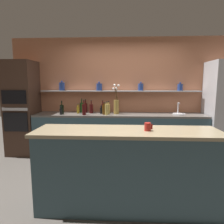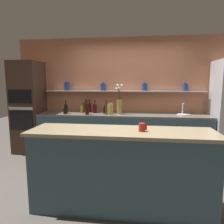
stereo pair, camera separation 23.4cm
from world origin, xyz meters
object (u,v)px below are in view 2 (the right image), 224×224
Objects in this scene: sink_fixture at (183,114)px; bottle_wine_3 at (95,108)px; bottle_spirit_4 at (107,109)px; coffee_mug at (142,127)px; oven_tower at (29,107)px; bottle_wine_10 at (66,109)px; bottle_wine_0 at (86,107)px; bottle_spirit_11 at (112,109)px; bottle_wine_6 at (87,109)px; bottle_sauce_1 at (65,111)px; bottle_oil_7 at (82,109)px; flower_vase at (119,105)px; bottle_spirit_2 at (109,109)px; bottle_wine_8 at (106,108)px; bottle_sauce_9 at (104,110)px; bottle_wine_5 at (89,108)px.

bottle_wine_3 is at bearing 177.92° from sink_fixture.
bottle_spirit_4 is 1.97m from coffee_mug.
oven_tower is 1.54m from bottle_wine_3.
bottle_wine_0 is at bearing 32.69° from bottle_wine_10.
bottle_wine_6 is at bearing -159.17° from bottle_spirit_11.
bottle_wine_0 is 1.15× the size of bottle_spirit_11.
bottle_wine_6 reaches higher than bottle_spirit_11.
bottle_wine_10 is at bearing 94.89° from bottle_sauce_1.
flower_vase is at bearing -1.39° from bottle_oil_7.
bottle_spirit_11 is 2.04m from coffee_mug.
bottle_wine_6 is (0.13, -0.37, 0.00)m from bottle_wine_0.
bottle_wine_3 is 1.06× the size of bottle_spirit_11.
bottle_spirit_2 is at bearing -34.15° from bottle_wine_3.
bottle_wine_8 is at bearing 109.99° from coffee_mug.
oven_tower is 0.92m from bottle_wine_10.
bottle_wine_0 is 1.12× the size of bottle_spirit_2.
bottle_oil_7 is 0.78× the size of bottle_spirit_11.
bottle_wine_10 is at bearing 130.92° from coffee_mug.
bottle_oil_7 is (-0.05, -0.16, -0.03)m from bottle_wine_0.
bottle_sauce_1 is at bearing -175.92° from bottle_spirit_4.
bottle_spirit_11 is (0.09, 0.11, 0.01)m from bottle_spirit_4.
bottle_wine_6 is (-0.11, -0.26, 0.01)m from bottle_wine_3.
bottle_wine_6 is 0.28m from bottle_oil_7.
bottle_wine_3 is 1.63× the size of bottle_sauce_9.
bottle_wine_8 is (0.54, 0.09, 0.02)m from bottle_oil_7.
bottle_wine_3 is 2.26m from coffee_mug.
bottle_spirit_2 is at bearing 109.92° from coffee_mug.
bottle_spirit_11 is at bearing -1.69° from bottle_oil_7.
bottle_wine_8 is 0.89m from bottle_wine_10.
bottle_wine_5 is 1.68× the size of bottle_sauce_9.
oven_tower is 0.94m from bottle_sauce_1.
bottle_wine_8 is 1.60× the size of bottle_sauce_9.
sink_fixture is 0.85× the size of bottle_wine_6.
bottle_sauce_1 is 0.60× the size of bottle_wine_3.
bottle_wine_6 is at bearing -50.18° from bottle_oil_7.
bottle_wine_8 is at bearing 9.96° from bottle_oil_7.
bottle_wine_10 is (-0.98, 0.10, -0.02)m from bottle_spirit_2.
bottle_spirit_11 is at bearing -5.87° from bottle_sauce_9.
sink_fixture is at bearing -0.40° from bottle_sauce_9.
bottle_spirit_2 is 1.89m from coffee_mug.
bottle_wine_8 is 0.11m from bottle_sauce_9.
sink_fixture is at bearing -4.56° from bottle_wine_5.
bottle_wine_5 is at bearing 162.51° from bottle_spirit_11.
bottle_sauce_9 is 2.11m from coffee_mug.
bottle_sauce_9 is at bearing 0.80° from oven_tower.
bottle_wine_5 is 0.40m from bottle_wine_8.
bottle_sauce_9 is at bearing 177.06° from flower_vase.
bottle_spirit_4 reaches higher than bottle_sauce_9.
bottle_wine_0 reaches higher than bottle_spirit_2.
flower_vase is 3.63× the size of bottle_sauce_9.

